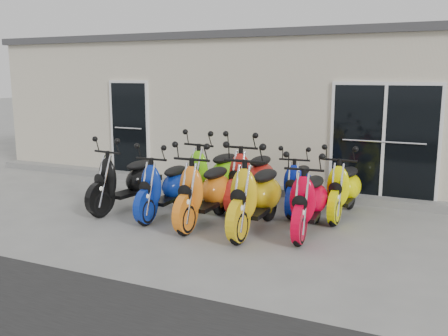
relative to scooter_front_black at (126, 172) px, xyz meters
The scene contains 15 objects.
ground 1.73m from the scooter_front_black, 10.36° to the left, with size 80.00×80.00×0.00m, color gray.
building 5.77m from the scooter_front_black, 74.12° to the left, with size 14.00×6.00×3.20m, color beige.
roof_cap 6.26m from the scooter_front_black, 74.12° to the left, with size 14.20×6.20×0.16m, color #3F3F42.
front_step 2.85m from the scooter_front_black, 55.91° to the left, with size 14.00×0.40×0.15m, color gray.
door_left 3.01m from the scooter_front_black, 123.74° to the left, with size 1.07×0.08×2.22m, color black.
door_right 4.86m from the scooter_front_black, 30.55° to the left, with size 2.02×0.08×2.22m, color black.
scooter_front_black is the anchor object (origin of this frame).
scooter_front_blue 0.88m from the scooter_front_black, ahead, with size 0.66×1.81×1.34m, color #0C2897, non-canonical shape.
scooter_front_orange_a 1.73m from the scooter_front_black, ahead, with size 0.71×1.94×1.43m, color orange, non-canonical shape.
scooter_front_orange_b 2.63m from the scooter_front_black, ahead, with size 0.73×2.02×1.49m, color yellow, non-canonical shape.
scooter_front_red 3.41m from the scooter_front_black, ahead, with size 0.67×1.83×1.35m, color red, non-canonical shape.
scooter_back_green 1.64m from the scooter_front_black, 41.80° to the left, with size 0.72×1.99×1.47m, color #6CD80F, non-canonical shape.
scooter_back_red 2.29m from the scooter_front_black, 28.24° to the left, with size 0.73×2.00×1.48m, color #B51E16, non-canonical shape.
scooter_back_blue 3.13m from the scooter_front_black, 23.41° to the left, with size 0.61×1.68×1.24m, color #091C9A, non-canonical shape.
scooter_back_yellow 3.89m from the scooter_front_black, 17.83° to the left, with size 0.65×1.79×1.32m, color #F9F700, non-canonical shape.
Camera 1 is at (3.81, -7.58, 2.44)m, focal length 40.00 mm.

